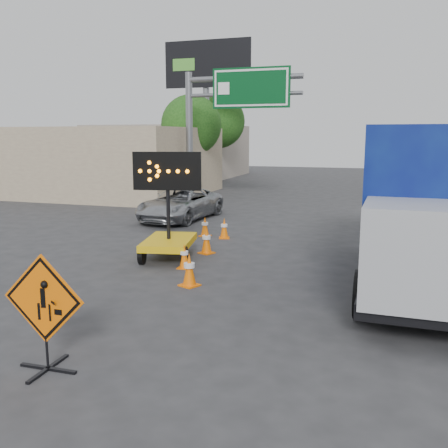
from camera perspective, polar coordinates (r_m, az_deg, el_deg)
The scene contains 16 objects.
ground at distance 8.68m, azimuth -9.06°, elevation -14.20°, with size 100.00×100.00×0.00m, color #2D2D30.
storefront_left_near at distance 32.32m, azimuth -15.06°, elevation 7.00°, with size 14.00×10.00×4.00m, color tan.
storefront_left_far at distance 45.08m, azimuth -6.29°, elevation 8.32°, with size 12.00×10.00×4.40m, color #9E9484.
highway_gantry at distance 26.29m, azimuth 0.24°, elevation 13.41°, with size 6.18×0.38×6.90m.
billboard at distance 35.21m, azimuth -1.91°, elevation 16.29°, with size 6.10×0.54×9.85m.
tree_left_near at distance 31.28m, azimuth -3.76°, elevation 11.20°, with size 3.71×3.71×6.03m.
tree_left_far at distance 39.13m, azimuth -0.67°, elevation 11.63°, with size 4.10×4.10×6.66m.
construction_sign at distance 8.07m, azimuth -19.85°, elevation -9.24°, with size 1.38×0.98×1.83m.
arrow_board at distance 14.59m, azimuth -6.34°, elevation -1.29°, with size 1.94×2.40×3.10m.
pickup_truck at distance 21.36m, azimuth -5.00°, elevation 2.29°, with size 2.20×4.78×1.33m, color #A3A5AA.
box_truck at distance 12.58m, azimuth 21.67°, elevation 0.93°, with size 2.62×7.94×3.76m.
cone_a at distance 11.95m, azimuth -3.99°, elevation -5.23°, with size 0.54×0.54×0.80m.
cone_b at distance 13.54m, azimuth -4.56°, elevation -3.67°, with size 0.36×0.36×0.68m.
cone_c at distance 15.18m, azimuth -2.02°, elevation -1.92°, with size 0.53×0.53×0.79m.
cone_d at distance 17.78m, azimuth -2.19°, elevation -0.27°, with size 0.41×0.41×0.71m.
cone_e at distance 17.41m, azimuth 0.03°, elevation -0.48°, with size 0.46×0.46×0.72m.
Camera 1 is at (3.71, -6.99, 3.55)m, focal length 40.00 mm.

